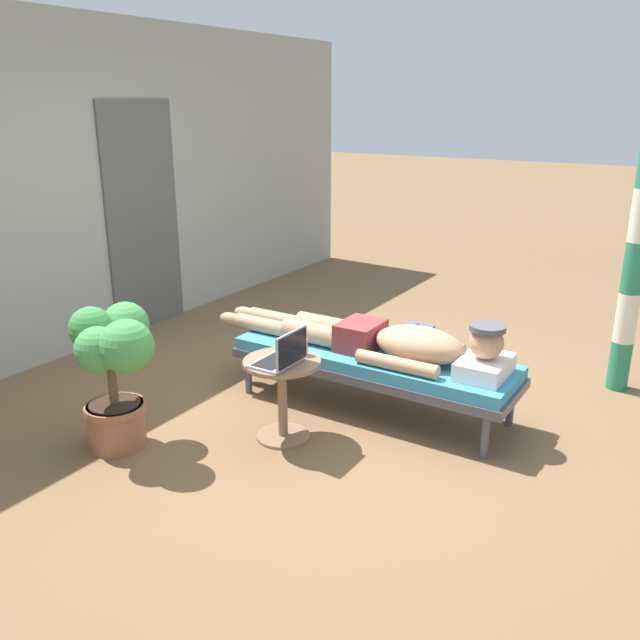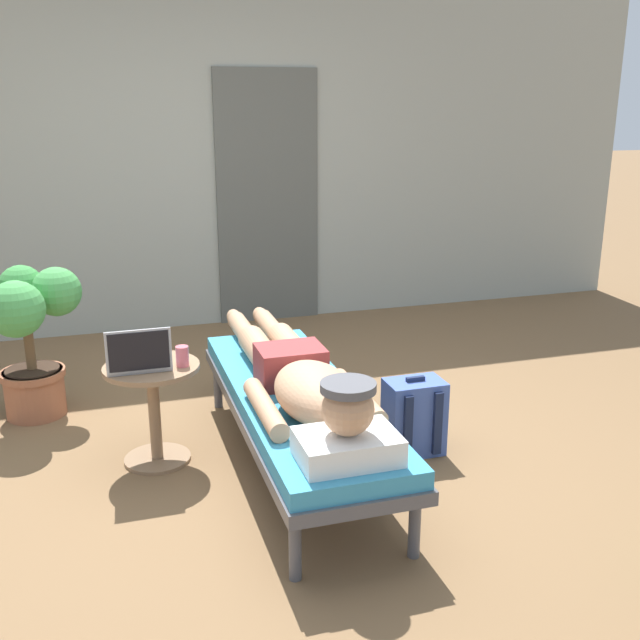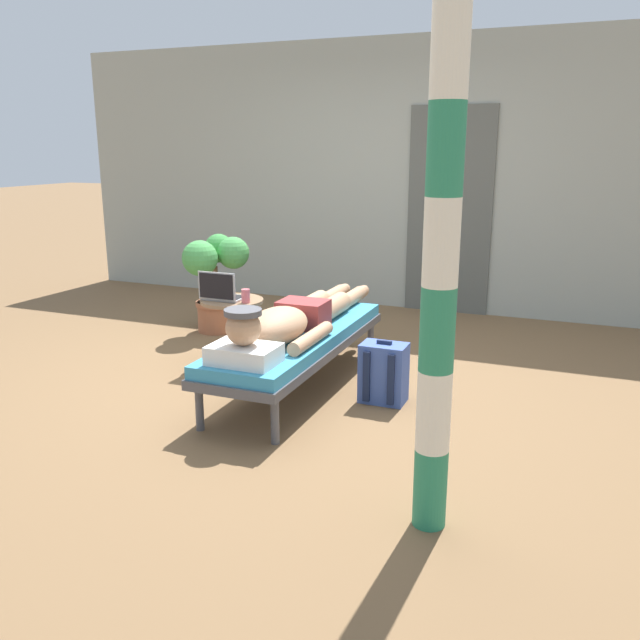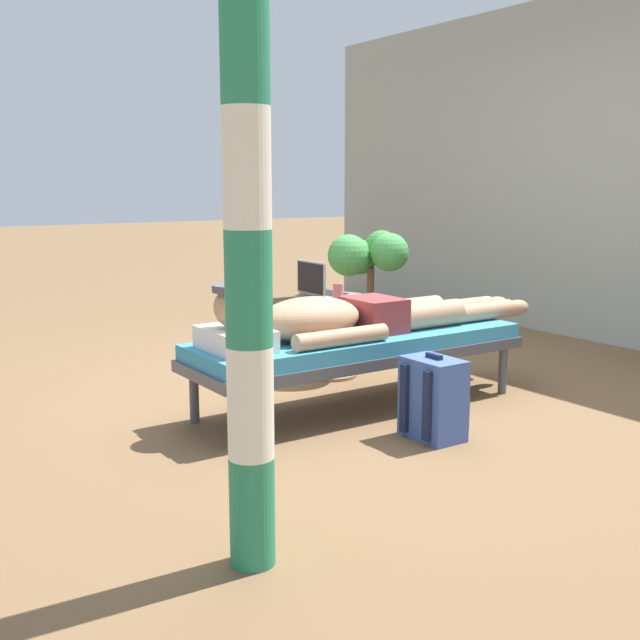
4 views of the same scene
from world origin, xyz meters
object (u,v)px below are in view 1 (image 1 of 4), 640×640
at_px(drink_glass, 303,347).
at_px(potted_plant, 114,364).
at_px(side_table, 282,385).
at_px(laptop, 283,356).
at_px(lounge_chair, 373,362).
at_px(backpack, 413,354).
at_px(person_reclining, 387,340).

xyz_separation_m(drink_glass, potted_plant, (-0.77, 0.83, -0.03)).
height_order(side_table, laptop, laptop).
bearing_deg(potted_plant, side_table, -51.28).
distance_m(lounge_chair, potted_plant, 1.68).
bearing_deg(backpack, drink_glass, 168.16).
relative_size(side_table, potted_plant, 0.59).
bearing_deg(lounge_chair, person_reclining, -90.00).
distance_m(side_table, potted_plant, 1.01).
distance_m(laptop, drink_glass, 0.21).
distance_m(person_reclining, side_table, 0.79).
bearing_deg(drink_glass, backpack, -11.84).
xyz_separation_m(person_reclining, backpack, (0.63, 0.08, -0.32)).
bearing_deg(lounge_chair, drink_glass, 156.49).
bearing_deg(lounge_chair, laptop, 162.46).
distance_m(laptop, potted_plant, 1.00).
bearing_deg(lounge_chair, potted_plant, 140.71).
xyz_separation_m(laptop, backpack, (1.37, -0.25, -0.39)).
relative_size(person_reclining, side_table, 4.15).
relative_size(laptop, backpack, 0.73).
bearing_deg(drink_glass, potted_plant, 132.88).
height_order(lounge_chair, potted_plant, potted_plant).
bearing_deg(laptop, potted_plant, 124.20).
relative_size(side_table, drink_glass, 5.09).
height_order(lounge_chair, side_table, side_table).
bearing_deg(potted_plant, backpack, -29.13).
relative_size(lounge_chair, backpack, 4.64).
bearing_deg(laptop, person_reclining, -24.15).
bearing_deg(side_table, person_reclining, -29.45).
distance_m(lounge_chair, backpack, 0.65).
relative_size(backpack, potted_plant, 0.48).
xyz_separation_m(side_table, drink_glass, (0.15, -0.06, 0.22)).
bearing_deg(person_reclining, drink_glass, 148.19).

